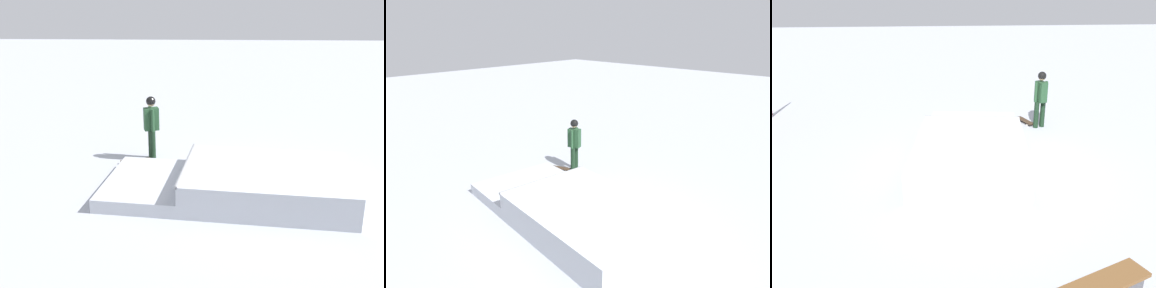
{
  "view_description": "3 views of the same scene",
  "coord_description": "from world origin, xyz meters",
  "views": [
    {
      "loc": [
        1.28,
        9.84,
        4.52
      ],
      "look_at": [
        1.65,
        -0.7,
        0.9
      ],
      "focal_mm": 44.06,
      "sensor_mm": 36.0,
      "label": 1
    },
    {
      "loc": [
        -4.7,
        5.54,
        4.55
      ],
      "look_at": [
        2.51,
        -1.95,
        1.0
      ],
      "focal_mm": 32.76,
      "sensor_mm": 36.0,
      "label": 2
    },
    {
      "loc": [
        -8.92,
        1.12,
        4.35
      ],
      "look_at": [
        0.11,
        0.45,
        0.6
      ],
      "focal_mm": 38.31,
      "sensor_mm": 36.0,
      "label": 3
    }
  ],
  "objects": [
    {
      "name": "skater",
      "position": [
        2.77,
        -2.05,
        1.01
      ],
      "size": [
        0.43,
        0.42,
        1.73
      ],
      "rotation": [
        0.0,
        0.0,
        3.47
      ],
      "color": "black",
      "rests_on": "ground"
    },
    {
      "name": "ground_plane",
      "position": [
        0.0,
        0.0,
        0.0
      ],
      "size": [
        60.0,
        60.0,
        0.0
      ],
      "primitive_type": "plane",
      "color": "#B2B7C1"
    },
    {
      "name": "skateboard",
      "position": [
        3.17,
        -1.71,
        0.08
      ],
      "size": [
        0.82,
        0.48,
        0.09
      ],
      "rotation": [
        0.0,
        0.0,
        3.52
      ],
      "color": "#3F2D1E",
      "rests_on": "ground"
    },
    {
      "name": "skate_ramp",
      "position": [
        0.44,
        0.26,
        0.32
      ],
      "size": [
        5.66,
        3.2,
        0.74
      ],
      "rotation": [
        0.0,
        0.0,
        -0.11
      ],
      "color": "silver",
      "rests_on": "ground"
    }
  ]
}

